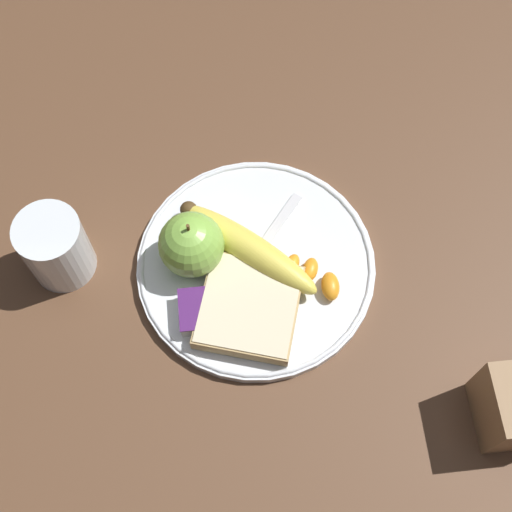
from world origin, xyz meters
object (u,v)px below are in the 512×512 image
at_px(plate, 256,265).
at_px(bread_slice, 249,307).
at_px(fork, 255,258).
at_px(jam_packet, 198,312).
at_px(juice_glass, 56,249).
at_px(apple, 191,245).
at_px(banana, 247,247).

xyz_separation_m(plate, bread_slice, (0.06, -0.01, 0.02)).
bearing_deg(bread_slice, fork, 168.55).
xyz_separation_m(plate, jam_packet, (0.05, -0.07, 0.01)).
xyz_separation_m(juice_glass, fork, (0.02, 0.22, -0.03)).
bearing_deg(jam_packet, apple, -179.56).
xyz_separation_m(banana, bread_slice, (0.07, -0.00, -0.01)).
height_order(plate, fork, fork).
bearing_deg(jam_packet, banana, 138.47).
bearing_deg(apple, banana, 89.05).
relative_size(plate, jam_packet, 5.50).
height_order(banana, bread_slice, banana).
height_order(apple, fork, apple).
bearing_deg(fork, bread_slice, 27.05).
height_order(apple, jam_packet, apple).
relative_size(banana, jam_packet, 3.25).
xyz_separation_m(juice_glass, banana, (0.02, 0.21, -0.01)).
bearing_deg(fork, jam_packet, -9.53).
bearing_deg(plate, banana, -143.69).
bearing_deg(apple, jam_packet, 0.44).
relative_size(banana, bread_slice, 1.18).
xyz_separation_m(apple, banana, (0.00, 0.06, -0.02)).
relative_size(apple, banana, 0.51).
relative_size(juice_glass, fork, 0.64).
distance_m(plate, juice_glass, 0.22).
distance_m(banana, jam_packet, 0.09).
bearing_deg(bread_slice, banana, 176.41).
bearing_deg(fork, plate, 46.39).
relative_size(juice_glass, apple, 1.07).
bearing_deg(apple, fork, 83.93).
bearing_deg(fork, apple, -57.57).
xyz_separation_m(juice_glass, apple, (0.01, 0.15, 0.01)).
bearing_deg(banana, plate, 36.31).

